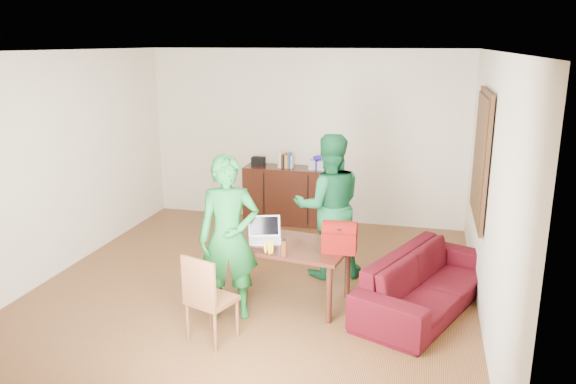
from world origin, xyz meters
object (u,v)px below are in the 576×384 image
(person_near, at_px, (229,238))
(person_far, at_px, (329,206))
(laptop, at_px, (265,238))
(sofa, at_px, (427,282))
(bottle, at_px, (284,247))
(red_bag, at_px, (339,240))
(table, at_px, (284,249))
(chair, at_px, (211,315))

(person_near, relative_size, person_far, 0.98)
(laptop, relative_size, sofa, 0.20)
(person_near, relative_size, bottle, 9.31)
(person_near, relative_size, red_bag, 4.83)
(table, relative_size, person_far, 0.88)
(table, height_order, red_bag, red_bag)
(bottle, relative_size, sofa, 0.09)
(table, bearing_deg, chair, -105.64)
(table, distance_m, red_bag, 0.68)
(chair, xyz_separation_m, laptop, (0.25, 1.00, 0.46))
(person_near, xyz_separation_m, laptop, (0.25, 0.47, -0.14))
(table, distance_m, person_far, 0.94)
(table, bearing_deg, person_near, -123.88)
(person_far, height_order, sofa, person_far)
(person_far, bearing_deg, red_bag, 86.81)
(person_far, xyz_separation_m, bottle, (-0.25, -1.20, -0.11))
(bottle, relative_size, red_bag, 0.52)
(chair, xyz_separation_m, bottle, (0.56, 0.64, 0.51))
(table, height_order, laptop, laptop)
(red_bag, bearing_deg, bottle, -156.75)
(bottle, bearing_deg, table, 104.89)
(person_near, distance_m, bottle, 0.57)
(chair, relative_size, red_bag, 2.48)
(chair, xyz_separation_m, person_far, (0.81, 1.83, 0.62))
(bottle, xyz_separation_m, red_bag, (0.53, 0.25, 0.04))
(chair, relative_size, person_near, 0.51)
(person_far, xyz_separation_m, sofa, (1.19, -0.64, -0.58))
(red_bag, bearing_deg, table, 166.86)
(laptop, distance_m, sofa, 1.81)
(table, xyz_separation_m, person_far, (0.35, 0.82, 0.29))
(table, height_order, chair, chair)
(person_far, relative_size, laptop, 4.28)
(bottle, bearing_deg, person_far, 78.12)
(chair, distance_m, person_far, 2.10)
(table, relative_size, person_near, 0.90)
(chair, bearing_deg, person_near, 108.87)
(person_far, height_order, bottle, person_far)
(person_far, xyz_separation_m, laptop, (-0.56, -0.84, -0.16))
(chair, relative_size, bottle, 4.78)
(person_far, relative_size, sofa, 0.87)
(person_far, bearing_deg, person_near, 38.79)
(chair, height_order, laptop, laptop)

